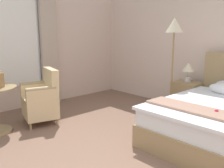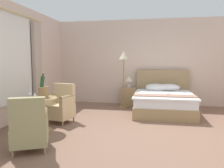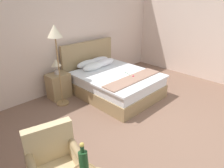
% 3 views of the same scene
% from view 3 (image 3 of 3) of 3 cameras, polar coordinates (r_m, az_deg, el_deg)
% --- Properties ---
extents(ground_plane, '(7.56, 7.56, 0.00)m').
position_cam_3_polar(ground_plane, '(3.76, 16.87, -14.31)').
color(ground_plane, '#7D5D4B').
extents(wall_headboard_side, '(6.17, 0.12, 2.81)m').
position_cam_3_polar(wall_headboard_side, '(5.18, -12.94, 13.96)').
color(wall_headboard_side, beige).
rests_on(wall_headboard_side, ground).
extents(bed, '(1.64, 2.05, 1.16)m').
position_cam_3_polar(bed, '(4.92, 0.22, 0.85)').
color(bed, '#9D8157').
rests_on(bed, ground).
extents(nightstand, '(0.51, 0.37, 0.60)m').
position_cam_3_polar(nightstand, '(4.89, -14.98, -0.49)').
color(nightstand, '#9D8157').
rests_on(nightstand, ground).
extents(bedside_lamp, '(0.23, 0.23, 0.35)m').
position_cam_3_polar(bedside_lamp, '(4.70, -15.67, 5.48)').
color(bedside_lamp, '#BDB4B0').
rests_on(bedside_lamp, nightstand).
extents(floor_lamp_brass, '(0.30, 0.30, 1.75)m').
position_cam_3_polar(floor_lamp_brass, '(4.22, -15.82, 11.91)').
color(floor_lamp_brass, '#9C784B').
rests_on(floor_lamp_brass, ground).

